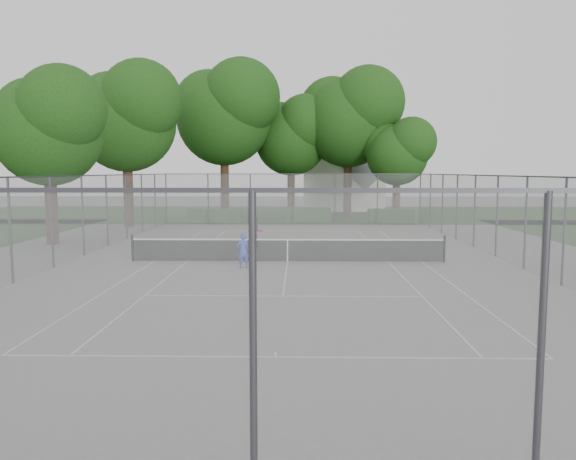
{
  "coord_description": "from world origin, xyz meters",
  "views": [
    {
      "loc": [
        0.48,
        -22.72,
        3.69
      ],
      "look_at": [
        0.0,
        1.0,
        1.2
      ],
      "focal_mm": 35.0,
      "sensor_mm": 36.0,
      "label": 1
    }
  ],
  "objects_px": {
    "girl_player": "(243,251)",
    "woman_player": "(256,232)",
    "tennis_net": "(288,249)",
    "house": "(343,171)"
  },
  "relations": [
    {
      "from": "tennis_net",
      "to": "house",
      "type": "distance_m",
      "value": 31.73
    },
    {
      "from": "woman_player",
      "to": "tennis_net",
      "type": "bearing_deg",
      "value": -90.07
    },
    {
      "from": "girl_player",
      "to": "woman_player",
      "type": "relative_size",
      "value": 0.91
    },
    {
      "from": "girl_player",
      "to": "woman_player",
      "type": "xyz_separation_m",
      "value": [
        0.03,
        5.88,
        0.06
      ]
    },
    {
      "from": "tennis_net",
      "to": "woman_player",
      "type": "distance_m",
      "value": 4.61
    },
    {
      "from": "tennis_net",
      "to": "woman_player",
      "type": "xyz_separation_m",
      "value": [
        -1.64,
        4.3,
        0.22
      ]
    },
    {
      "from": "tennis_net",
      "to": "woman_player",
      "type": "height_order",
      "value": "woman_player"
    },
    {
      "from": "tennis_net",
      "to": "woman_player",
      "type": "relative_size",
      "value": 8.78
    },
    {
      "from": "girl_player",
      "to": "woman_player",
      "type": "bearing_deg",
      "value": -113.27
    },
    {
      "from": "house",
      "to": "girl_player",
      "type": "relative_size",
      "value": 6.92
    }
  ]
}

